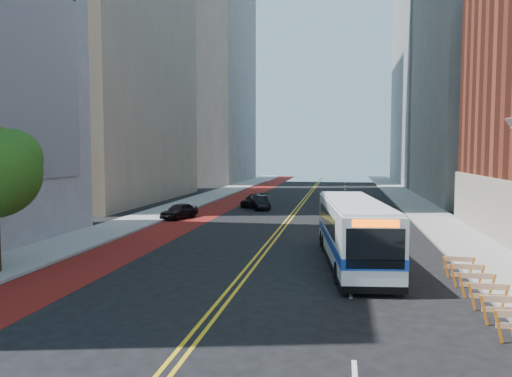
{
  "coord_description": "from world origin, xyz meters",
  "views": [
    {
      "loc": [
        4.44,
        -14.38,
        5.7
      ],
      "look_at": [
        0.53,
        8.0,
        4.01
      ],
      "focal_mm": 35.0,
      "sensor_mm": 36.0,
      "label": 1
    }
  ],
  "objects_px": {
    "car_a": "(179,211)",
    "car_b": "(260,203)",
    "transit_bus": "(353,231)",
    "car_c": "(255,200)"
  },
  "relations": [
    {
      "from": "car_a",
      "to": "car_b",
      "type": "height_order",
      "value": "car_a"
    },
    {
      "from": "transit_bus",
      "to": "car_b",
      "type": "bearing_deg",
      "value": 103.93
    },
    {
      "from": "car_c",
      "to": "transit_bus",
      "type": "bearing_deg",
      "value": -57.45
    },
    {
      "from": "car_b",
      "to": "car_c",
      "type": "relative_size",
      "value": 0.9
    },
    {
      "from": "car_a",
      "to": "transit_bus",
      "type": "bearing_deg",
      "value": -28.65
    },
    {
      "from": "car_a",
      "to": "car_c",
      "type": "bearing_deg",
      "value": 83.2
    },
    {
      "from": "car_a",
      "to": "car_b",
      "type": "relative_size",
      "value": 0.97
    },
    {
      "from": "car_c",
      "to": "car_b",
      "type": "bearing_deg",
      "value": -57.63
    },
    {
      "from": "car_a",
      "to": "car_c",
      "type": "relative_size",
      "value": 0.87
    },
    {
      "from": "transit_bus",
      "to": "car_a",
      "type": "relative_size",
      "value": 3.1
    }
  ]
}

